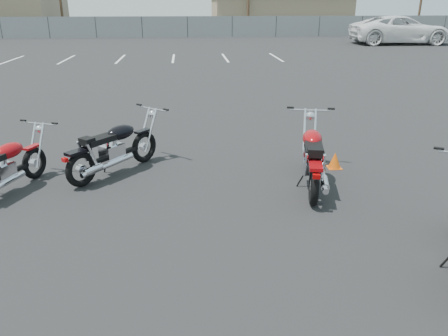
{
  "coord_description": "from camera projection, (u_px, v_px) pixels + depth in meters",
  "views": [
    {
      "loc": [
        -0.38,
        -5.85,
        3.15
      ],
      "look_at": [
        0.2,
        0.6,
        0.65
      ],
      "focal_mm": 35.0,
      "sensor_mm": 36.0,
      "label": 1
    }
  ],
  "objects": [
    {
      "name": "ground",
      "position": [
        214.0,
        223.0,
        6.6
      ],
      "size": [
        120.0,
        120.0,
        0.0
      ],
      "primitive_type": "plane",
      "color": "black",
      "rests_on": "ground"
    },
    {
      "name": "motorcycle_front_red",
      "position": [
        4.0,
        168.0,
        7.43
      ],
      "size": [
        1.21,
        2.08,
        1.04
      ],
      "color": "black",
      "rests_on": "ground"
    },
    {
      "name": "motorcycle_second_black",
      "position": [
        114.0,
        148.0,
        8.3
      ],
      "size": [
        1.82,
        2.01,
        1.12
      ],
      "color": "black",
      "rests_on": "ground"
    },
    {
      "name": "motorcycle_third_red",
      "position": [
        312.0,
        157.0,
        7.75
      ],
      "size": [
        1.04,
        2.39,
        1.18
      ],
      "color": "black",
      "rests_on": "ground"
    },
    {
      "name": "training_cone_near",
      "position": [
        335.0,
        160.0,
        8.7
      ],
      "size": [
        0.27,
        0.27,
        0.32
      ],
      "color": "#E4590C",
      "rests_on": "ground"
    },
    {
      "name": "chainlink_fence",
      "position": [
        187.0,
        27.0,
        38.8
      ],
      "size": [
        80.06,
        0.06,
        1.8
      ],
      "color": "slate",
      "rests_on": "ground"
    },
    {
      "name": "tan_building_east",
      "position": [
        278.0,
        12.0,
        47.64
      ],
      "size": [
        14.4,
        9.4,
        3.7
      ],
      "color": "#907B5C",
      "rests_on": "ground"
    },
    {
      "name": "parking_line_stripes",
      "position": [
        147.0,
        59.0,
        24.97
      ],
      "size": [
        15.12,
        4.0,
        0.01
      ],
      "color": "silver",
      "rests_on": "ground"
    },
    {
      "name": "white_van",
      "position": [
        402.0,
        22.0,
        32.72
      ],
      "size": [
        3.7,
        8.64,
        3.24
      ],
      "primitive_type": "imported",
      "rotation": [
        0.0,
        0.0,
        1.54
      ],
      "color": "white",
      "rests_on": "ground"
    }
  ]
}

